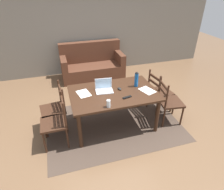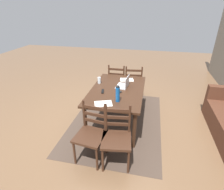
{
  "view_description": "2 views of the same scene",
  "coord_description": "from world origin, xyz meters",
  "px_view_note": "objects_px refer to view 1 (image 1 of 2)",
  "views": [
    {
      "loc": [
        -0.93,
        -3.0,
        2.6
      ],
      "look_at": [
        0.01,
        0.14,
        0.62
      ],
      "focal_mm": 31.25,
      "sensor_mm": 36.0,
      "label": 1
    },
    {
      "loc": [
        3.22,
        0.59,
        2.27
      ],
      "look_at": [
        -0.09,
        -0.13,
        0.57
      ],
      "focal_mm": 28.87,
      "sensor_mm": 36.0,
      "label": 2
    }
  ],
  "objects_px": {
    "laptop": "(104,88)",
    "dining_table": "(113,96)",
    "chair_right_near": "(169,102)",
    "computer_mouse": "(119,89)",
    "tv_remote": "(127,97)",
    "chair_right_far": "(159,92)",
    "water_bottle": "(136,79)",
    "drinking_glass": "(109,104)",
    "chair_left_near": "(56,122)",
    "couch": "(92,65)",
    "chair_left_far": "(55,109)"
  },
  "relations": [
    {
      "from": "computer_mouse",
      "to": "chair_left_near",
      "type": "bearing_deg",
      "value": -177.18
    },
    {
      "from": "couch",
      "to": "tv_remote",
      "type": "relative_size",
      "value": 10.59
    },
    {
      "from": "computer_mouse",
      "to": "tv_remote",
      "type": "height_order",
      "value": "computer_mouse"
    },
    {
      "from": "water_bottle",
      "to": "couch",
      "type": "bearing_deg",
      "value": 100.63
    },
    {
      "from": "chair_right_far",
      "to": "chair_left_far",
      "type": "bearing_deg",
      "value": 179.72
    },
    {
      "from": "chair_right_near",
      "to": "couch",
      "type": "height_order",
      "value": "couch"
    },
    {
      "from": "chair_right_far",
      "to": "couch",
      "type": "bearing_deg",
      "value": 115.42
    },
    {
      "from": "chair_left_near",
      "to": "tv_remote",
      "type": "height_order",
      "value": "chair_left_near"
    },
    {
      "from": "dining_table",
      "to": "tv_remote",
      "type": "xyz_separation_m",
      "value": [
        0.17,
        -0.26,
        0.1
      ]
    },
    {
      "from": "dining_table",
      "to": "computer_mouse",
      "type": "xyz_separation_m",
      "value": [
        0.14,
        0.06,
        0.1
      ]
    },
    {
      "from": "chair_right_far",
      "to": "chair_left_far",
      "type": "distance_m",
      "value": 2.2
    },
    {
      "from": "dining_table",
      "to": "chair_left_far",
      "type": "relative_size",
      "value": 1.71
    },
    {
      "from": "chair_left_far",
      "to": "tv_remote",
      "type": "bearing_deg",
      "value": -20.2
    },
    {
      "from": "chair_left_near",
      "to": "tv_remote",
      "type": "bearing_deg",
      "value": -2.25
    },
    {
      "from": "chair_left_near",
      "to": "chair_right_far",
      "type": "bearing_deg",
      "value": 10.52
    },
    {
      "from": "couch",
      "to": "tv_remote",
      "type": "xyz_separation_m",
      "value": [
        0.11,
        -2.63,
        0.41
      ]
    },
    {
      "from": "water_bottle",
      "to": "computer_mouse",
      "type": "distance_m",
      "value": 0.38
    },
    {
      "from": "computer_mouse",
      "to": "water_bottle",
      "type": "bearing_deg",
      "value": -4.03
    },
    {
      "from": "couch",
      "to": "tv_remote",
      "type": "distance_m",
      "value": 2.66
    },
    {
      "from": "tv_remote",
      "to": "chair_right_far",
      "type": "bearing_deg",
      "value": -75.32
    },
    {
      "from": "chair_left_near",
      "to": "tv_remote",
      "type": "xyz_separation_m",
      "value": [
        1.27,
        -0.05,
        0.31
      ]
    },
    {
      "from": "laptop",
      "to": "chair_left_far",
      "type": "bearing_deg",
      "value": 174.27
    },
    {
      "from": "chair_left_near",
      "to": "chair_right_near",
      "type": "relative_size",
      "value": 1.0
    },
    {
      "from": "laptop",
      "to": "dining_table",
      "type": "bearing_deg",
      "value": -37.53
    },
    {
      "from": "dining_table",
      "to": "water_bottle",
      "type": "xyz_separation_m",
      "value": [
        0.49,
        0.1,
        0.24
      ]
    },
    {
      "from": "chair_right_near",
      "to": "computer_mouse",
      "type": "height_order",
      "value": "chair_right_near"
    },
    {
      "from": "chair_right_near",
      "to": "computer_mouse",
      "type": "bearing_deg",
      "value": 164.5
    },
    {
      "from": "tv_remote",
      "to": "dining_table",
      "type": "bearing_deg",
      "value": 22.55
    },
    {
      "from": "chair_left_near",
      "to": "couch",
      "type": "bearing_deg",
      "value": 65.67
    },
    {
      "from": "chair_left_near",
      "to": "drinking_glass",
      "type": "height_order",
      "value": "chair_left_near"
    },
    {
      "from": "computer_mouse",
      "to": "dining_table",
      "type": "bearing_deg",
      "value": -164.63
    },
    {
      "from": "chair_left_far",
      "to": "tv_remote",
      "type": "relative_size",
      "value": 5.59
    },
    {
      "from": "dining_table",
      "to": "chair_right_near",
      "type": "bearing_deg",
      "value": -10.39
    },
    {
      "from": "water_bottle",
      "to": "drinking_glass",
      "type": "bearing_deg",
      "value": -143.12
    },
    {
      "from": "chair_left_near",
      "to": "water_bottle",
      "type": "distance_m",
      "value": 1.68
    },
    {
      "from": "dining_table",
      "to": "chair_left_near",
      "type": "distance_m",
      "value": 1.14
    },
    {
      "from": "laptop",
      "to": "computer_mouse",
      "type": "height_order",
      "value": "laptop"
    },
    {
      "from": "couch",
      "to": "computer_mouse",
      "type": "height_order",
      "value": "couch"
    },
    {
      "from": "couch",
      "to": "tv_remote",
      "type": "bearing_deg",
      "value": -87.66
    },
    {
      "from": "chair_left_near",
      "to": "chair_right_far",
      "type": "distance_m",
      "value": 2.24
    },
    {
      "from": "chair_left_near",
      "to": "drinking_glass",
      "type": "relative_size",
      "value": 7.17
    },
    {
      "from": "chair_right_far",
      "to": "laptop",
      "type": "height_order",
      "value": "laptop"
    },
    {
      "from": "chair_right_far",
      "to": "tv_remote",
      "type": "height_order",
      "value": "chair_right_far"
    },
    {
      "from": "dining_table",
      "to": "chair_right_far",
      "type": "height_order",
      "value": "chair_right_far"
    },
    {
      "from": "chair_left_near",
      "to": "couch",
      "type": "xyz_separation_m",
      "value": [
        1.17,
        2.58,
        -0.11
      ]
    },
    {
      "from": "chair_left_far",
      "to": "water_bottle",
      "type": "xyz_separation_m",
      "value": [
        1.59,
        -0.11,
        0.45
      ]
    },
    {
      "from": "laptop",
      "to": "drinking_glass",
      "type": "height_order",
      "value": "laptop"
    },
    {
      "from": "chair_right_far",
      "to": "chair_right_near",
      "type": "xyz_separation_m",
      "value": [
        -0.0,
        -0.4,
        0.0
      ]
    },
    {
      "from": "chair_right_far",
      "to": "tv_remote",
      "type": "xyz_separation_m",
      "value": [
        -0.92,
        -0.46,
        0.31
      ]
    },
    {
      "from": "couch",
      "to": "tv_remote",
      "type": "height_order",
      "value": "couch"
    }
  ]
}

